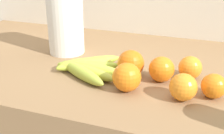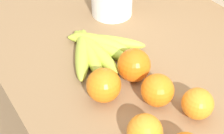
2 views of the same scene
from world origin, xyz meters
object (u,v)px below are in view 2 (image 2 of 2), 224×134
object	(u,v)px
orange_center	(198,104)
orange_back_left	(104,85)
banana_bunch	(95,48)
orange_back_right	(157,90)
orange_far_right	(134,65)
orange_front	(145,132)

from	to	relation	value
orange_center	orange_back_left	bearing A→B (deg)	-137.57
banana_bunch	orange_back_right	bearing A→B (deg)	6.01
orange_back_left	banana_bunch	bearing A→B (deg)	155.77
orange_back_right	orange_center	bearing A→B (deg)	31.97
banana_bunch	orange_far_right	xyz separation A→B (m)	(0.13, 0.03, 0.02)
orange_back_right	orange_center	distance (m)	0.09
orange_far_right	banana_bunch	bearing A→B (deg)	-167.82
orange_far_right	orange_front	bearing A→B (deg)	-30.06
orange_center	orange_far_right	bearing A→B (deg)	-165.93
banana_bunch	orange_back_right	xyz separation A→B (m)	(0.22, 0.02, 0.02)
orange_front	orange_back_right	bearing A→B (deg)	128.59
banana_bunch	orange_back_left	size ratio (longest dim) A/B	3.04
banana_bunch	orange_front	distance (m)	0.30
orange_back_left	orange_front	world-z (taller)	orange_back_left
orange_back_right	orange_center	xyz separation A→B (m)	(0.07, 0.05, -0.00)
orange_back_left	orange_far_right	size ratio (longest dim) A/B	0.98
orange_far_right	orange_front	distance (m)	0.19
orange_back_left	orange_far_right	xyz separation A→B (m)	(-0.02, 0.10, 0.00)
banana_bunch	orange_far_right	distance (m)	0.14
banana_bunch	orange_far_right	world-z (taller)	orange_far_right
banana_bunch	orange_center	bearing A→B (deg)	13.24
orange_back_left	orange_center	xyz separation A→B (m)	(0.15, 0.14, -0.01)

